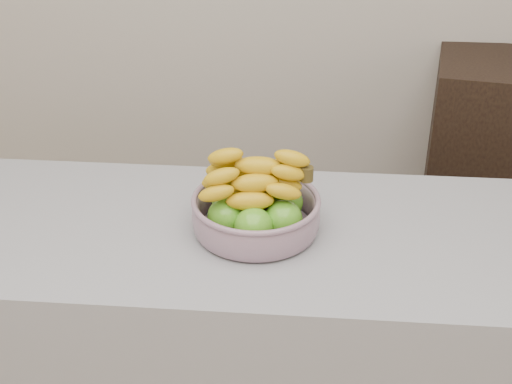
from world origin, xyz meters
TOP-DOWN VIEW (x-y plane):
  - counter at (0.00, 0.76)m, footprint 2.00×0.60m
  - cabinet at (0.85, 1.78)m, footprint 0.60×0.51m
  - fruit_bowl at (0.02, 0.76)m, footprint 0.29×0.29m

SIDE VIEW (x-z plane):
  - counter at x=0.00m, z-range 0.00..0.90m
  - cabinet at x=0.85m, z-range 0.00..0.97m
  - fruit_bowl at x=0.02m, z-range 0.86..1.05m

